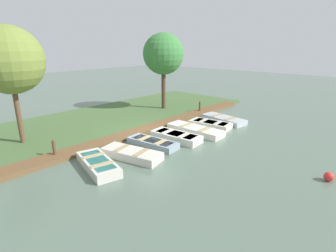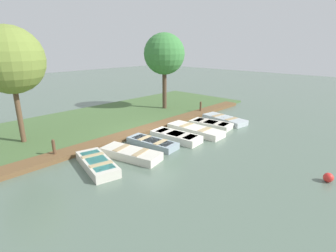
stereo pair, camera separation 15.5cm
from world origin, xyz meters
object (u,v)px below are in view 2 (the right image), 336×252
rowboat_4 (195,130)px  mooring_post_far (201,107)px  rowboat_6 (224,119)px  mooring_post_near (54,149)px  buoy (328,177)px  park_tree_far_left (10,60)px  rowboat_0 (97,164)px  rowboat_1 (131,154)px  rowboat_2 (152,143)px  park_tree_left (164,54)px  rowboat_3 (176,136)px  rowboat_5 (211,124)px

rowboat_4 → mooring_post_far: 4.76m
rowboat_6 → mooring_post_near: (-2.58, -10.53, 0.29)m
buoy → park_tree_far_left: bearing=-153.5°
park_tree_far_left → buoy: bearing=26.5°
rowboat_0 → rowboat_4: 6.56m
rowboat_1 → park_tree_far_left: (-5.56, -2.71, 4.10)m
rowboat_1 → mooring_post_near: 3.52m
rowboat_6 → rowboat_2: bearing=-85.1°
rowboat_4 → park_tree_far_left: 10.29m
rowboat_2 → park_tree_left: bearing=121.9°
park_tree_far_left → park_tree_left: bearing=89.1°
rowboat_2 → rowboat_6: 6.41m
park_tree_left → buoy: bearing=-18.4°
rowboat_3 → mooring_post_near: 6.16m
rowboat_4 → buoy: bearing=-10.3°
rowboat_1 → buoy: 8.15m
rowboat_6 → park_tree_left: bearing=-169.6°
rowboat_3 → rowboat_6: size_ratio=0.92×
rowboat_4 → rowboat_6: bearing=88.6°
mooring_post_near → buoy: 11.56m
rowboat_2 → park_tree_far_left: 7.98m
park_tree_left → rowboat_1: bearing=-55.7°
rowboat_1 → rowboat_6: bearing=76.4°
rowboat_2 → rowboat_3: rowboat_3 is taller
mooring_post_far → rowboat_4: bearing=-57.4°
rowboat_6 → park_tree_far_left: (-5.60, -10.82, 4.13)m
mooring_post_near → rowboat_4: bearing=70.7°
rowboat_3 → park_tree_far_left: size_ratio=0.49×
mooring_post_far → park_tree_left: 4.90m
rowboat_6 → buoy: 8.47m
rowboat_1 → rowboat_6: (0.03, 8.11, -0.02)m
rowboat_1 → rowboat_5: (-0.01, 6.56, -0.03)m
rowboat_2 → rowboat_6: rowboat_6 is taller
rowboat_2 → mooring_post_far: mooring_post_far is taller
rowboat_3 → mooring_post_near: bearing=-119.6°
mooring_post_far → park_tree_left: size_ratio=0.16×
rowboat_1 → buoy: rowboat_1 is taller
rowboat_6 → mooring_post_near: size_ratio=3.44×
rowboat_1 → park_tree_left: bearing=110.9°
rowboat_5 → park_tree_far_left: bearing=-128.4°
rowboat_6 → park_tree_left: park_tree_left is taller
rowboat_2 → rowboat_3: (0.32, 1.49, 0.04)m
rowboat_3 → mooring_post_far: mooring_post_far is taller
rowboat_4 → mooring_post_near: bearing=-110.2°
rowboat_6 → park_tree_far_left: size_ratio=0.53×
rowboat_3 → mooring_post_far: bearing=108.2°
rowboat_2 → buoy: buoy is taller
rowboat_0 → rowboat_4: rowboat_0 is taller
rowboat_2 → park_tree_far_left: park_tree_far_left is taller
rowboat_2 → rowboat_4: rowboat_4 is taller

